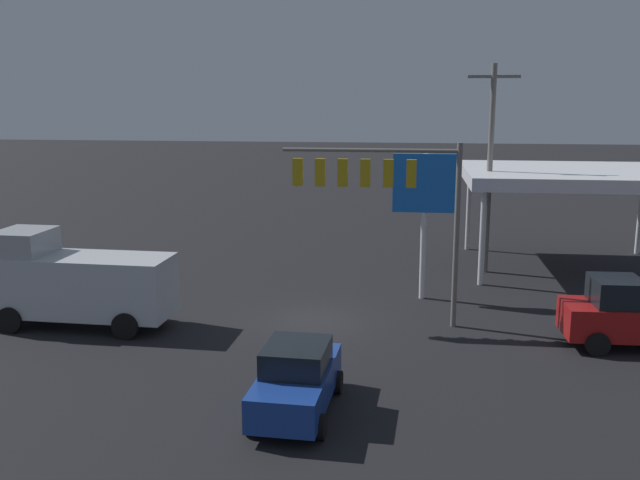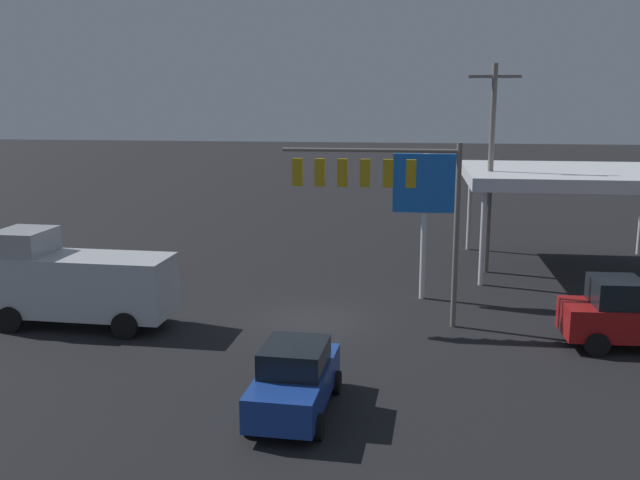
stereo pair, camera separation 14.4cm
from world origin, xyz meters
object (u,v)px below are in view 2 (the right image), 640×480
utility_pole (491,165)px  traffic_signal_assembly (379,185)px  sedan_waiting (295,379)px  pickup_parked (637,316)px  price_sign (425,191)px  delivery_truck (75,281)px

utility_pole → traffic_signal_assembly: bearing=60.3°
sedan_waiting → pickup_parked: bearing=123.9°
traffic_signal_assembly → utility_pole: utility_pole is taller
traffic_signal_assembly → utility_pole: size_ratio=0.69×
price_sign → pickup_parked: bearing=144.6°
price_sign → sedan_waiting: 12.57m
pickup_parked → utility_pole: bearing=-70.1°
price_sign → delivery_truck: size_ratio=0.89×
delivery_truck → price_sign: bearing=-155.8°
price_sign → sedan_waiting: size_ratio=1.36×
sedan_waiting → delivery_truck: size_ratio=0.65×
traffic_signal_assembly → price_sign: traffic_signal_assembly is taller
traffic_signal_assembly → price_sign: bearing=-115.9°
sedan_waiting → pickup_parked: 12.48m
price_sign → sedan_waiting: bearing=72.8°
utility_pole → pickup_parked: 11.55m
utility_pole → sedan_waiting: size_ratio=2.20×
pickup_parked → price_sign: bearing=-37.3°
traffic_signal_assembly → delivery_truck: (11.07, 1.64, -3.55)m
utility_pole → pickup_parked: utility_pole is taller
utility_pole → delivery_truck: utility_pole is taller
traffic_signal_assembly → delivery_truck: bearing=8.4°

